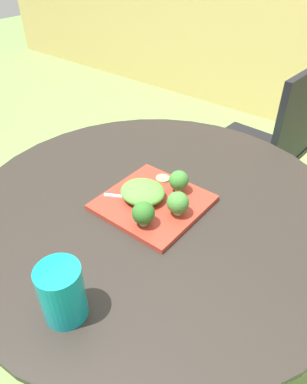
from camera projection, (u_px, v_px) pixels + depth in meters
The scene contains 11 objects.
ground_plane at pixel (155, 343), 1.43m from camera, with size 12.00×12.00×0.00m, color #70994C.
patio_table at pixel (155, 256), 1.11m from camera, with size 1.07×1.07×0.74m.
patio_chair at pixel (268, 141), 1.69m from camera, with size 0.47×0.47×0.90m.
salad_plate at pixel (152, 202), 0.97m from camera, with size 0.27×0.27×0.01m, color #AD3323.
drinking_glass at pixel (63, 295), 0.67m from camera, with size 0.09×0.09×0.13m.
fork at pixel (137, 198), 0.97m from camera, with size 0.14×0.09×0.00m.
lettuce_mound at pixel (143, 192), 0.97m from camera, with size 0.13×0.12×0.04m, color #519338.
broccoli_floret_0 at pixel (143, 213), 0.87m from camera, with size 0.06×0.06×0.07m.
broccoli_floret_1 at pixel (179, 181), 0.98m from camera, with size 0.06×0.06×0.07m.
broccoli_floret_2 at pixel (178, 203), 0.90m from camera, with size 0.06×0.06×0.07m.
cucumber_slice_0 at pixel (163, 179), 1.05m from camera, with size 0.04×0.04×0.01m, color #8EB766.
Camera 1 is at (0.47, -0.60, 1.36)m, focal length 32.84 mm.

